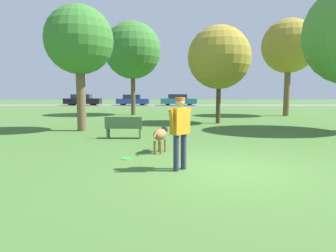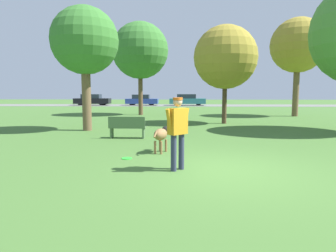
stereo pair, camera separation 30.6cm
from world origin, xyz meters
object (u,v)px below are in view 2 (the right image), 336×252
frisbee (127,158)px  tree_far_right (298,46)px  parked_car_black (92,100)px  tree_mid_center (225,57)px  parked_car_teal (187,100)px  person (178,127)px  tree_near_left (85,41)px  tree_far_left (140,51)px  dog (161,135)px  park_bench (127,127)px  parked_car_blue (142,100)px

frisbee → tree_far_right: tree_far_right is taller
tree_far_right → parked_car_black: (-19.70, 16.57, -4.30)m
tree_mid_center → parked_car_teal: size_ratio=1.17×
person → tree_far_right: size_ratio=0.24×
tree_mid_center → tree_near_left: 7.50m
tree_far_left → dog: bearing=-80.3°
park_bench → person: bearing=114.5°
frisbee → parked_car_blue: bearing=96.4°
parked_car_black → parked_car_blue: parked_car_black is taller
tree_near_left → parked_car_teal: tree_near_left is taller
tree_far_left → parked_car_blue: bearing=96.8°
frisbee → park_bench: size_ratio=0.19×
frisbee → parked_car_black: (-9.92, 30.78, 0.69)m
dog → frisbee: 1.34m
tree_far_left → park_bench: bearing=-85.2°
dog → frisbee: bearing=153.6°
tree_far_right → parked_car_teal: bearing=114.0°
tree_near_left → parked_car_teal: 25.72m
park_bench → dog: bearing=120.7°
tree_far_right → parked_car_blue: bearing=128.4°
dog → tree_far_right: 16.64m
tree_mid_center → parked_car_teal: 21.96m
tree_mid_center → park_bench: size_ratio=3.82×
dog → parked_car_blue: size_ratio=0.23×
parked_car_black → park_bench: size_ratio=3.24×
tree_near_left → tree_far_left: bearing=82.2°
dog → tree_far_right: bearing=-15.4°
parked_car_blue → person: bearing=-80.3°
tree_mid_center → parked_car_blue: (-7.37, 21.90, -2.96)m
tree_near_left → park_bench: size_ratio=3.94×
tree_near_left → tree_far_right: bearing=33.8°
parked_car_teal → tree_far_left: bearing=-103.2°
dog → parked_car_black: parked_car_black is taller
parked_car_black → tree_far_right: bearing=-40.3°
person → tree_mid_center: 10.77m
parked_car_black → dog: bearing=-70.4°
person → tree_far_left: size_ratio=0.24×
dog → tree_far_left: (-2.43, 14.18, 4.31)m
parked_car_black → park_bench: bearing=-71.3°
dog → tree_far_right: tree_far_right is taller
tree_far_left → tree_far_right: tree_far_right is taller
tree_far_right → tree_near_left: size_ratio=1.25×
person → tree_mid_center: bearing=31.2°
person → parked_car_teal: size_ratio=0.36×
tree_far_right → tree_near_left: (-12.62, -8.44, -1.00)m
parked_car_blue → dog: bearing=-80.7°
dog → tree_near_left: 7.05m
tree_far_left → tree_near_left: bearing=-97.8°
tree_far_left → tree_near_left: size_ratio=1.25×
frisbee → tree_mid_center: size_ratio=0.05×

